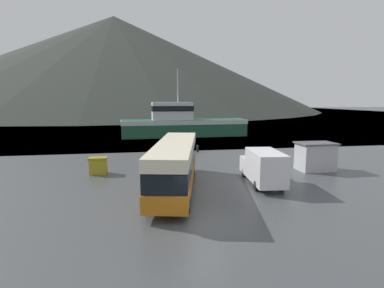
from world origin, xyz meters
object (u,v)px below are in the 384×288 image
dock_kiosk (315,156)px  delivery_van (263,167)px  storage_bin (98,165)px  fishing_boat (182,123)px  tour_bus (175,163)px

dock_kiosk → delivery_van: bearing=-151.4°
delivery_van → storage_bin: size_ratio=3.99×
delivery_van → dock_kiosk: 7.19m
fishing_boat → storage_bin: size_ratio=13.84×
tour_bus → delivery_van: size_ratio=2.01×
delivery_van → storage_bin: (-12.35, 5.22, -0.62)m
tour_bus → storage_bin: (-5.89, 5.35, -1.14)m
storage_bin → dock_kiosk: size_ratio=0.47×
fishing_boat → tour_bus: bearing=-10.5°
tour_bus → storage_bin: tour_bus is taller
dock_kiosk → fishing_boat: bearing=107.4°
fishing_boat → storage_bin: fishing_boat is taller
delivery_van → storage_bin: delivery_van is taller
tour_bus → fishing_boat: size_ratio=0.58×
tour_bus → fishing_boat: 30.32m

